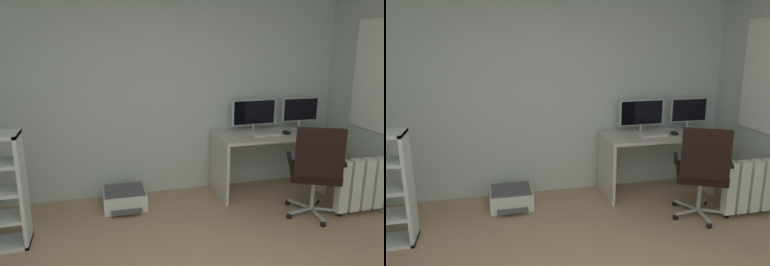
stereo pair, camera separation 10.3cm
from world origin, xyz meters
TOP-DOWN VIEW (x-y plane):
  - wall_back at (0.00, 2.68)m, footprint 4.88×0.10m
  - desk at (1.43, 2.29)m, footprint 1.32×0.63m
  - monitor_main at (1.28, 2.44)m, footprint 0.58×0.18m
  - monitor_secondary at (1.93, 2.44)m, footprint 0.49×0.18m
  - keyboard at (1.35, 2.23)m, footprint 0.34×0.13m
  - computer_mouse at (1.62, 2.21)m, footprint 0.06×0.10m
  - office_chair at (1.58, 1.48)m, footprint 0.68×0.71m
  - printer at (-0.36, 2.27)m, footprint 0.48×0.50m
  - radiator at (2.34, 1.43)m, footprint 1.03×0.10m

SIDE VIEW (x-z plane):
  - printer at x=-0.36m, z-range 0.00..0.22m
  - radiator at x=2.34m, z-range 0.06..0.64m
  - desk at x=1.43m, z-range 0.17..0.92m
  - office_chair at x=1.58m, z-range 0.06..1.10m
  - keyboard at x=1.35m, z-range 0.75..0.77m
  - computer_mouse at x=1.62m, z-range 0.75..0.79m
  - monitor_main at x=1.28m, z-range 0.78..1.19m
  - monitor_secondary at x=1.93m, z-range 0.79..1.19m
  - wall_back at x=0.00m, z-range 0.00..2.67m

